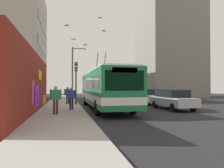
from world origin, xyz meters
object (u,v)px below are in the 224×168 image
(pedestrian_midblock, at_px, (68,94))
(parked_car_dark_gray, at_px, (130,94))
(pedestrian_at_curb, at_px, (71,97))
(city_bus, at_px, (104,88))
(parked_car_champagne, at_px, (146,96))
(parked_car_silver, at_px, (172,99))
(traffic_light, at_px, (76,76))
(pedestrian_near_wall, at_px, (56,97))
(street_lamp, at_px, (74,70))

(pedestrian_midblock, bearing_deg, parked_car_dark_gray, -57.34)
(pedestrian_at_curb, bearing_deg, parked_car_dark_gray, -36.95)
(city_bus, bearing_deg, parked_car_champagne, -54.39)
(parked_car_dark_gray, bearing_deg, parked_car_silver, 180.00)
(parked_car_silver, height_order, traffic_light, traffic_light)
(pedestrian_near_wall, height_order, pedestrian_midblock, pedestrian_near_wall)
(traffic_light, bearing_deg, parked_car_silver, -123.22)
(street_lamp, bearing_deg, city_bus, -168.49)
(parked_car_silver, xyz_separation_m, parked_car_champagne, (5.46, 0.00, 0.00))
(city_bus, height_order, traffic_light, city_bus)
(parked_car_silver, distance_m, pedestrian_near_wall, 9.14)
(pedestrian_near_wall, relative_size, traffic_light, 0.43)
(city_bus, distance_m, pedestrian_near_wall, 5.31)
(pedestrian_midblock, bearing_deg, city_bus, -143.82)
(pedestrian_midblock, height_order, pedestrian_at_curb, pedestrian_midblock)
(parked_car_champagne, distance_m, pedestrian_near_wall, 11.64)
(parked_car_silver, distance_m, traffic_light, 9.02)
(parked_car_silver, height_order, pedestrian_midblock, pedestrian_midblock)
(parked_car_champagne, bearing_deg, pedestrian_at_curb, 122.65)
(pedestrian_near_wall, relative_size, pedestrian_at_curb, 1.06)
(parked_car_champagne, distance_m, pedestrian_midblock, 8.12)
(parked_car_champagne, xyz_separation_m, pedestrian_near_wall, (-7.48, 8.91, 0.32))
(pedestrian_midblock, height_order, traffic_light, traffic_light)
(parked_car_champagne, xyz_separation_m, pedestrian_at_curb, (-5.07, 7.91, 0.26))
(pedestrian_midblock, distance_m, traffic_light, 2.09)
(pedestrian_midblock, bearing_deg, street_lamp, -7.95)
(pedestrian_at_curb, bearing_deg, pedestrian_near_wall, 157.42)
(pedestrian_at_curb, height_order, street_lamp, street_lamp)
(street_lamp, bearing_deg, pedestrian_midblock, 172.05)
(pedestrian_near_wall, height_order, pedestrian_at_curb, pedestrian_near_wall)
(parked_car_silver, height_order, pedestrian_near_wall, pedestrian_near_wall)
(parked_car_dark_gray, distance_m, pedestrian_at_curb, 13.15)
(pedestrian_at_curb, bearing_deg, traffic_light, -7.16)
(parked_car_silver, relative_size, parked_car_dark_gray, 0.93)
(parked_car_champagne, bearing_deg, parked_car_silver, -180.00)
(pedestrian_at_curb, height_order, traffic_light, traffic_light)
(pedestrian_near_wall, bearing_deg, parked_car_champagne, -49.99)
(pedestrian_midblock, distance_m, street_lamp, 6.82)
(parked_car_dark_gray, xyz_separation_m, pedestrian_midblock, (-5.20, 8.11, 0.29))
(city_bus, distance_m, pedestrian_midblock, 4.96)
(parked_car_silver, bearing_deg, street_lamp, 31.55)
(street_lamp, bearing_deg, pedestrian_at_curb, 176.73)
(city_bus, height_order, street_lamp, street_lamp)
(city_bus, height_order, pedestrian_at_curb, city_bus)
(parked_car_champagne, bearing_deg, parked_car_dark_gray, -0.00)
(parked_car_silver, xyz_separation_m, parked_car_dark_gray, (10.90, -0.00, 0.00))
(pedestrian_midblock, relative_size, traffic_light, 0.41)
(city_bus, bearing_deg, parked_car_dark_gray, -29.56)
(parked_car_champagne, relative_size, pedestrian_near_wall, 2.77)
(parked_car_silver, xyz_separation_m, traffic_light, (4.81, 7.35, 2.03))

